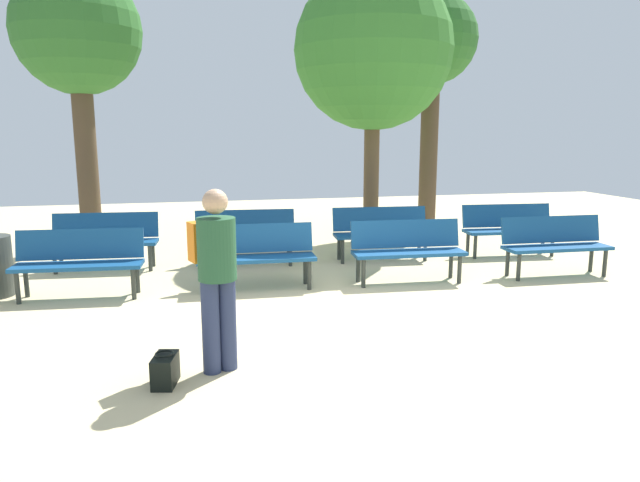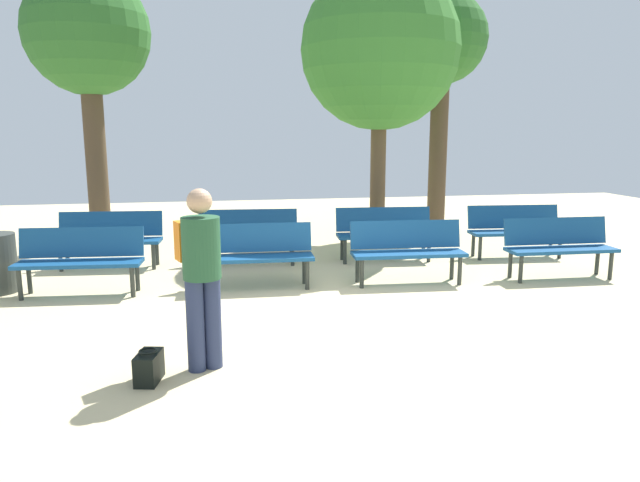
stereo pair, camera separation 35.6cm
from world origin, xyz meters
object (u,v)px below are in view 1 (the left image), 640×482
Objects in this scene: bench_r0_c2 at (407,247)px; tree_2 at (373,51)px; bench_r1_c0 at (105,237)px; bench_r1_c3 at (509,226)px; tree_1 at (432,47)px; visitor_with_backpack at (216,269)px; bench_r0_c0 at (79,259)px; bench_r0_c3 at (555,242)px; handbag at (165,370)px; tree_0 at (78,36)px; bench_r1_c2 at (381,230)px; bench_r0_c1 at (256,252)px; bench_r1_c1 at (246,234)px.

bench_r0_c2 is 4.40m from tree_2.
bench_r1_c3 is at bearing 1.18° from bench_r1_c0.
tree_1 is 8.79m from visitor_with_backpack.
bench_r0_c0 is 6.93m from bench_r1_c3.
bench_r0_c3 is at bearing -89.58° from bench_r1_c3.
bench_r0_c2 is 4.35m from handbag.
tree_0 is 6.87m from tree_1.
bench_r0_c0 is 4.72m from bench_r1_c2.
tree_1 is (2.06, 4.12, 3.34)m from bench_r0_c2.
tree_0 is 3.02× the size of visitor_with_backpack.
bench_r1_c2 is at bearing 145.34° from bench_r0_c3.
bench_r0_c1 is 2.83m from visitor_with_backpack.
tree_2 reaches higher than bench_r1_c2.
bench_r1_c0 is (-2.16, 1.64, 0.00)m from bench_r0_c1.
bench_r1_c0 is 6.72m from bench_r1_c3.
bench_r0_c1 is 4.71m from bench_r1_c3.
tree_2 reaches higher than bench_r0_c1.
bench_r1_c3 is 8.29m from tree_0.
tree_1 reaches higher than bench_r1_c2.
tree_0 is 5.30m from tree_2.
tree_0 is 7.71m from handbag.
bench_r0_c2 and bench_r1_c2 have the same top height.
handbag is at bearing -139.06° from bench_r1_c3.
bench_r0_c0 and bench_r0_c2 have the same top height.
tree_1 reaches higher than bench_r0_c1.
bench_r1_c1 is (0.01, 1.49, 0.00)m from bench_r0_c1.
tree_2 is (0.34, 1.63, 3.09)m from bench_r1_c2.
handbag is at bearing 7.17° from visitor_with_backpack.
bench_r1_c0 is (0.13, 1.56, 0.00)m from bench_r0_c0.
bench_r0_c3 is (2.28, -0.13, 0.00)m from bench_r0_c2.
tree_1 is 14.06× the size of handbag.
bench_r1_c0 reaches higher than handbag.
tree_2 is at bearing 35.02° from bench_r0_c0.
bench_r1_c0 is 0.33× the size of tree_1.
bench_r1_c1 is at bearing 35.98° from bench_r0_c0.
bench_r0_c0 is 3.27m from handbag.
bench_r1_c3 is at bearing 0.80° from bench_r1_c2.
bench_r1_c1 is at bearing -118.83° from visitor_with_backpack.
visitor_with_backpack reaches higher than bench_r0_c2.
tree_2 reaches higher than bench_r1_c0.
tree_2 reaches higher than tree_0.
tree_2 is (-1.84, 3.24, 3.09)m from bench_r0_c3.
bench_r0_c0 and bench_r1_c1 have the same top height.
bench_r0_c2 is (4.44, -0.21, 0.00)m from bench_r0_c0.
bench_r0_c2 is 3.86m from visitor_with_backpack.
tree_1 is at bearing 94.81° from bench_r0_c3.
tree_1 is at bearing 52.40° from handbag.
tree_2 is at bearing 142.52° from bench_r1_c3.
bench_r1_c0 and bench_r1_c1 have the same top height.
bench_r1_c2 is at bearing 89.34° from bench_r0_c2.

